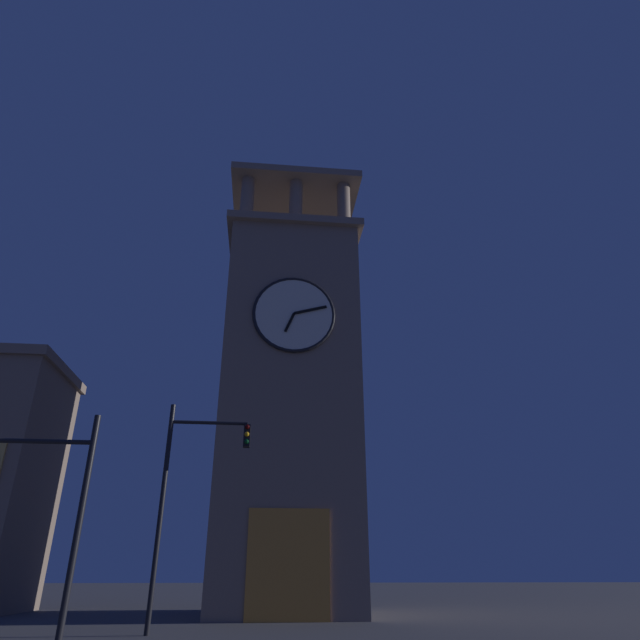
% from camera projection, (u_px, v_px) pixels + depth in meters
% --- Properties ---
extents(ground_plane, '(200.00, 200.00, 0.00)m').
position_uv_depth(ground_plane, '(233.00, 619.00, 21.60)').
color(ground_plane, '#424247').
extents(clocktower, '(6.92, 8.97, 23.71)m').
position_uv_depth(clocktower, '(288.00, 405.00, 27.80)').
color(clocktower, gray).
rests_on(clocktower, ground_plane).
extents(traffic_signal_near, '(2.75, 0.41, 6.88)m').
position_uv_depth(traffic_signal_near, '(188.00, 481.00, 17.65)').
color(traffic_signal_near, black).
rests_on(traffic_signal_near, ground_plane).
extents(traffic_signal_mid, '(4.52, 0.41, 5.37)m').
position_uv_depth(traffic_signal_mid, '(20.00, 488.00, 13.26)').
color(traffic_signal_mid, black).
rests_on(traffic_signal_mid, ground_plane).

